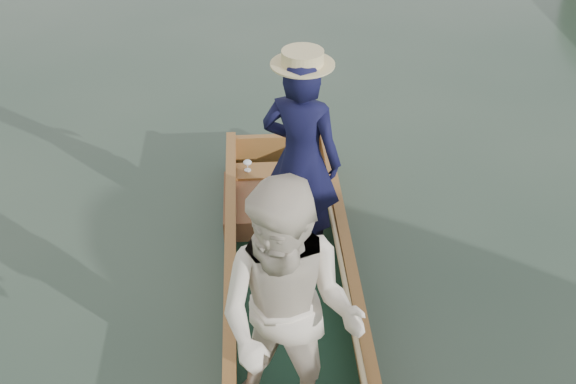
{
  "coord_description": "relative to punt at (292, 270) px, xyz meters",
  "views": [
    {
      "loc": [
        -0.3,
        -4.35,
        4.44
      ],
      "look_at": [
        0.0,
        0.6,
        0.95
      ],
      "focal_mm": 45.0,
      "sensor_mm": 36.0,
      "label": 1
    }
  ],
  "objects": [
    {
      "name": "punt",
      "position": [
        0.0,
        0.0,
        0.0
      ],
      "size": [
        1.26,
        5.38,
        2.15
      ],
      "color": "black",
      "rests_on": "ground"
    },
    {
      "name": "ground",
      "position": [
        0.02,
        0.25,
        -0.82
      ],
      "size": [
        120.0,
        120.0,
        0.0
      ],
      "primitive_type": "plane",
      "color": "#283D30",
      "rests_on": "ground"
    }
  ]
}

